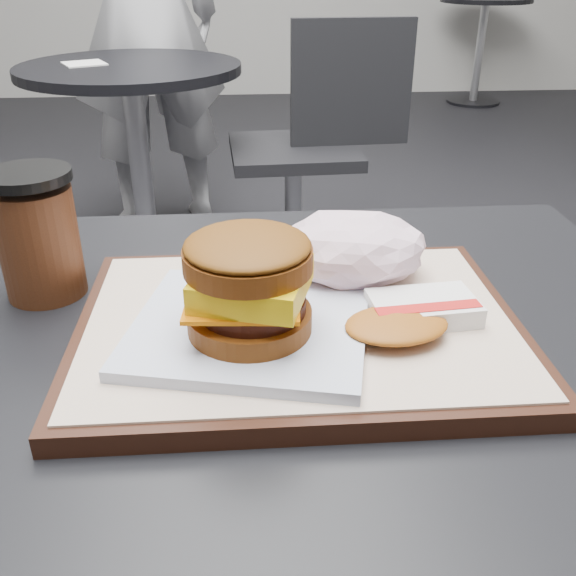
# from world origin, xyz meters

# --- Properties ---
(customer_table) EXTENTS (0.80, 0.60, 0.77)m
(customer_table) POSITION_xyz_m (0.00, 0.00, 0.58)
(customer_table) COLOR #A5A5AA
(customer_table) RESTS_ON ground
(serving_tray) EXTENTS (0.38, 0.28, 0.02)m
(serving_tray) POSITION_xyz_m (0.04, -0.00, 0.78)
(serving_tray) COLOR black
(serving_tray) RESTS_ON customer_table
(breakfast_sandwich) EXTENTS (0.22, 0.21, 0.09)m
(breakfast_sandwich) POSITION_xyz_m (-0.00, -0.03, 0.83)
(breakfast_sandwich) COLOR white
(breakfast_sandwich) RESTS_ON serving_tray
(hash_brown) EXTENTS (0.12, 0.10, 0.02)m
(hash_brown) POSITION_xyz_m (0.13, -0.02, 0.80)
(hash_brown) COLOR white
(hash_brown) RESTS_ON serving_tray
(crumpled_wrapper) EXTENTS (0.14, 0.11, 0.06)m
(crumpled_wrapper) POSITION_xyz_m (0.10, 0.07, 0.82)
(crumpled_wrapper) COLOR white
(crumpled_wrapper) RESTS_ON serving_tray
(coffee_cup) EXTENTS (0.08, 0.08, 0.12)m
(coffee_cup) POSITION_xyz_m (-0.20, 0.10, 0.83)
(coffee_cup) COLOR #411F0F
(coffee_cup) RESTS_ON customer_table
(neighbor_table) EXTENTS (0.70, 0.70, 0.75)m
(neighbor_table) POSITION_xyz_m (-0.35, 1.65, 0.55)
(neighbor_table) COLOR black
(neighbor_table) RESTS_ON ground
(napkin) EXTENTS (0.16, 0.16, 0.00)m
(napkin) POSITION_xyz_m (-0.49, 1.66, 0.75)
(napkin) COLOR white
(napkin) RESTS_ON neighbor_table
(neighbor_chair) EXTENTS (0.61, 0.44, 0.88)m
(neighbor_chair) POSITION_xyz_m (0.24, 1.66, 0.51)
(neighbor_chair) COLOR #A1A1A6
(neighbor_chair) RESTS_ON ground
(patron) EXTENTS (0.71, 0.57, 1.70)m
(patron) POSITION_xyz_m (-0.36, 2.21, 0.85)
(patron) COLOR silver
(patron) RESTS_ON ground
(bg_table_far) EXTENTS (0.66, 0.66, 0.75)m
(bg_table_far) POSITION_xyz_m (1.80, 4.50, 0.56)
(bg_table_far) COLOR black
(bg_table_far) RESTS_ON ground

